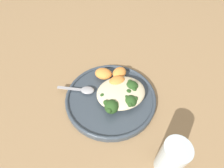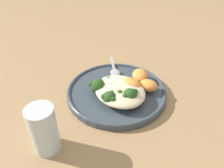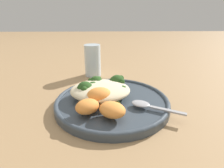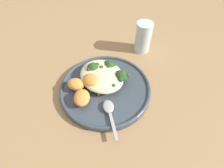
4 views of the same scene
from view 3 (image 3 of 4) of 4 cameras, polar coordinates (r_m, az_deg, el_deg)
The scene contains 14 objects.
ground_plane at distance 0.47m, azimuth 2.00°, elevation -6.87°, with size 4.00×4.00×0.00m, color #9E7A51.
plate at distance 0.46m, azimuth 0.06°, elevation -5.89°, with size 0.30×0.30×0.02m.
quinoa_mound at distance 0.46m, azimuth -3.82°, elevation -1.99°, with size 0.16×0.13×0.03m, color beige.
broccoli_stalk_0 at distance 0.46m, azimuth 2.47°, elevation -2.89°, with size 0.07×0.07×0.03m.
broccoli_stalk_1 at distance 0.50m, azimuth 1.94°, elevation 0.10°, with size 0.06×0.13×0.04m.
broccoli_stalk_2 at distance 0.48m, azimuth -0.89°, elevation -1.67°, with size 0.03×0.08×0.03m.
broccoli_stalk_3 at distance 0.49m, azimuth -4.30°, elevation -0.65°, with size 0.08×0.12×0.04m.
broccoli_stalk_4 at distance 0.47m, azimuth -5.18°, elevation -1.88°, with size 0.09×0.09×0.04m.
broccoli_stalk_5 at distance 0.46m, azimuth -7.79°, elevation -2.18°, with size 0.11×0.07×0.04m.
sweet_potato_chunk_0 at distance 0.39m, azimuth -8.06°, elevation -7.28°, with size 0.05×0.04×0.03m, color orange.
sweet_potato_chunk_1 at distance 0.43m, azimuth -4.17°, elevation -3.86°, with size 0.06×0.05×0.04m, color orange.
sweet_potato_chunk_2 at distance 0.38m, azimuth 0.08°, elevation -8.40°, with size 0.06×0.05×0.03m, color orange.
spoon at distance 0.43m, azimuth 10.84°, elevation -6.70°, with size 0.12×0.08×0.01m.
water_glass at distance 0.68m, azimuth -6.34°, elevation 7.65°, with size 0.06×0.06×0.12m, color silver.
Camera 3 is at (-0.03, -0.41, 0.23)m, focal length 28.00 mm.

